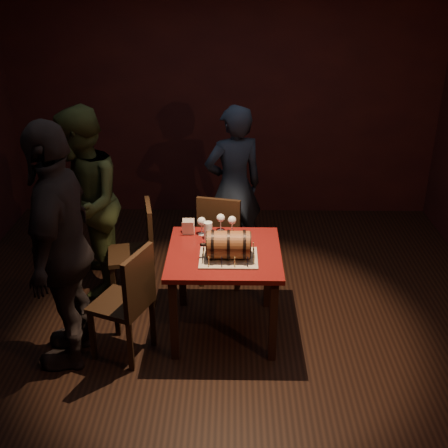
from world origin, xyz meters
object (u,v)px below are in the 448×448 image
(pub_table, at_px, (224,263))
(chair_back, at_px, (221,235))
(chair_left_rear, at_px, (139,247))
(barrel_cake, at_px, (228,245))
(person_left_rear, at_px, (84,203))
(wine_glass_mid, at_px, (221,219))
(pint_of_ale, at_px, (208,231))
(person_left_front, at_px, (61,248))
(person_back, at_px, (234,187))
(wine_glass_left, at_px, (202,222))
(chair_left_front, at_px, (129,298))
(wine_glass_right, at_px, (232,221))

(pub_table, distance_m, chair_back, 0.76)
(chair_back, xyz_separation_m, chair_left_rear, (-0.73, -0.25, 0.00))
(pub_table, xyz_separation_m, barrel_cake, (0.03, -0.12, 0.23))
(chair_back, bearing_deg, person_left_rear, -176.08)
(barrel_cake, xyz_separation_m, chair_left_rear, (-0.80, 0.62, -0.35))
(wine_glass_mid, relative_size, pint_of_ale, 1.07)
(pint_of_ale, relative_size, person_left_front, 0.08)
(person_back, bearing_deg, person_left_front, 30.72)
(barrel_cake, distance_m, person_left_rear, 1.53)
(chair_left_rear, height_order, person_left_front, person_left_front)
(chair_back, xyz_separation_m, person_left_front, (-1.14, -1.10, 0.43))
(wine_glass_left, relative_size, chair_back, 0.17)
(pub_table, height_order, person_left_front, person_left_front)
(chair_left_rear, bearing_deg, chair_back, 19.03)
(chair_left_front, bearing_deg, pub_table, 25.34)
(wine_glass_left, xyz_separation_m, pint_of_ale, (0.06, -0.08, -0.05))
(chair_left_rear, bearing_deg, person_left_front, -115.85)
(wine_glass_right, bearing_deg, pub_table, -100.46)
(wine_glass_right, xyz_separation_m, chair_back, (-0.10, 0.43, -0.35))
(wine_glass_right, height_order, chair_left_rear, chair_left_rear)
(chair_left_rear, xyz_separation_m, person_left_front, (-0.41, -0.85, 0.43))
(barrel_cake, bearing_deg, chair_left_front, -163.59)
(pub_table, distance_m, chair_left_front, 0.80)
(person_left_front, bearing_deg, wine_glass_right, 118.39)
(barrel_cake, relative_size, chair_left_front, 0.42)
(wine_glass_mid, relative_size, chair_left_front, 0.17)
(person_left_front, bearing_deg, wine_glass_mid, 121.98)
(wine_glass_mid, relative_size, person_left_front, 0.08)
(wine_glass_mid, bearing_deg, wine_glass_right, -24.49)
(wine_glass_right, xyz_separation_m, person_left_front, (-1.24, -0.68, 0.09))
(chair_back, height_order, person_back, person_back)
(pub_table, xyz_separation_m, pint_of_ale, (-0.14, 0.22, 0.18))
(pub_table, bearing_deg, pint_of_ale, 121.59)
(pub_table, bearing_deg, person_left_rear, 152.28)
(chair_left_rear, distance_m, chair_left_front, 0.84)
(wine_glass_left, distance_m, pint_of_ale, 0.11)
(pub_table, height_order, chair_left_front, chair_left_front)
(wine_glass_left, distance_m, wine_glass_right, 0.26)
(wine_glass_left, distance_m, person_left_front, 1.19)
(wine_glass_mid, xyz_separation_m, chair_back, (-0.00, 0.38, -0.34))
(wine_glass_left, height_order, chair_back, chair_back)
(wine_glass_left, xyz_separation_m, chair_back, (0.15, 0.45, -0.35))
(pub_table, xyz_separation_m, person_left_front, (-1.18, -0.35, 0.32))
(chair_left_front, bearing_deg, person_left_rear, 118.84)
(wine_glass_right, height_order, chair_left_front, chair_left_front)
(pub_table, relative_size, chair_left_front, 0.97)
(chair_left_rear, height_order, chair_left_front, same)
(person_left_rear, bearing_deg, wine_glass_right, 61.31)
(chair_left_front, relative_size, person_left_front, 0.49)
(wine_glass_left, height_order, pint_of_ale, wine_glass_left)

